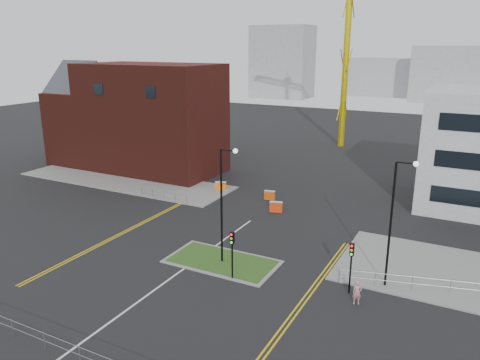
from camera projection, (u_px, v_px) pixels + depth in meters
The scene contains 23 objects.
ground at pixel (135, 304), 30.53m from camera, with size 200.00×200.00×0.00m, color black.
pavement_left at pixel (124, 180), 58.14m from camera, with size 28.00×8.00×0.12m, color slate.
island_kerb at pixel (222, 262), 36.43m from camera, with size 8.60×4.60×0.08m, color slate.
grass_island at pixel (222, 261), 36.43m from camera, with size 8.00×4.00×0.12m, color #234617.
brick_building at pixel (134, 118), 62.67m from camera, with size 24.20×10.07×14.24m.
streetlamp_island at pixel (224, 197), 34.84m from camera, with size 1.46×0.36×9.18m.
streetlamp_right_near at pixel (395, 214), 31.19m from camera, with size 1.46×0.36×9.18m.
traffic_light_island at pixel (232, 246), 33.12m from camera, with size 0.28×0.33×3.65m.
traffic_light_right at pixel (351, 258), 31.26m from camera, with size 0.28×0.33×3.65m.
railing_front at pixel (61, 344), 25.21m from camera, with size 24.05×0.05×1.10m.
railing_left at pixel (164, 194), 50.53m from camera, with size 6.05×0.05×1.10m.
centre_line at pixel (154, 290), 32.23m from camera, with size 0.15×30.00×0.01m, color silver.
yellow_left_a at pixel (129, 229), 43.04m from camera, with size 0.12×24.00×0.01m, color gold.
yellow_left_b at pixel (132, 229), 42.91m from camera, with size 0.12×24.00×0.01m, color gold.
yellow_right_a at pixel (304, 297), 31.40m from camera, with size 0.12×20.00×0.01m, color gold.
yellow_right_b at pixel (308, 298), 31.27m from camera, with size 0.12×20.00×0.01m, color gold.
skyline_a at pixel (282, 62), 147.37m from camera, with size 18.00×12.00×22.00m, color gray.
skyline_b at pixel (456, 75), 134.44m from camera, with size 24.00×12.00×16.00m, color gray.
skyline_d at pixel (397, 78), 151.53m from camera, with size 30.00×12.00×12.00m, color gray.
pedestrian at pixel (357, 293), 30.38m from camera, with size 0.59×0.39×1.62m, color #C17D88.
barrier_left at pixel (221, 186), 54.04m from camera, with size 1.35×0.84×1.08m.
barrier_mid at pixel (276, 206), 47.25m from camera, with size 1.33×0.72×1.07m.
barrier_right at pixel (270, 195), 51.02m from camera, with size 1.23×0.61×0.99m.
Camera 1 is at (18.64, -20.77, 16.32)m, focal length 35.00 mm.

